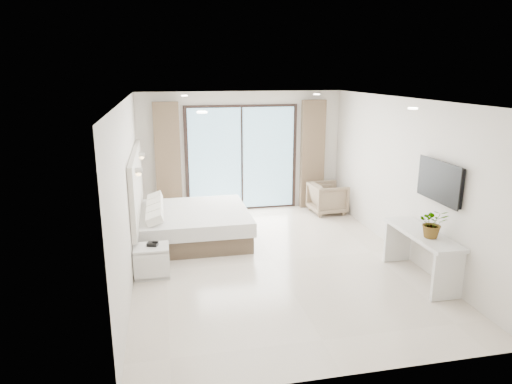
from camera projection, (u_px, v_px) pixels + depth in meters
ground at (274, 261)px, 7.76m from camera, size 6.20×6.20×0.00m
room_shell at (252, 160)px, 8.14m from camera, size 4.62×6.22×2.72m
bed at (192, 224)px, 8.66m from camera, size 2.06×1.96×0.72m
nightstand at (152, 261)px, 7.14m from camera, size 0.54×0.44×0.49m
phone at (153, 244)px, 7.09m from camera, size 0.19×0.16×0.05m
console_desk at (421, 245)px, 6.95m from camera, size 0.49×1.55×0.77m
plant at (433, 226)px, 6.63m from camera, size 0.54×0.56×0.35m
armchair at (328, 197)px, 10.30m from camera, size 0.74×0.78×0.76m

